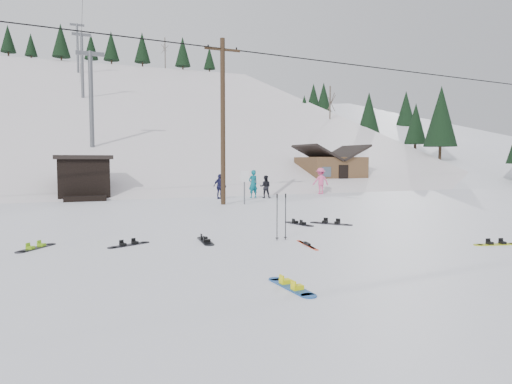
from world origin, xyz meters
name	(u,v)px	position (x,y,z in m)	size (l,w,h in m)	color
ground	(322,257)	(0.00, 0.00, 0.00)	(200.00, 200.00, 0.00)	white
ski_slope	(117,265)	(0.00, 55.00, -12.00)	(60.00, 75.00, 45.00)	white
ridge_right	(367,244)	(38.00, 50.00, -11.00)	(34.00, 85.00, 36.00)	white
treeline_right	(391,178)	(36.00, 42.00, 0.00)	(20.00, 60.00, 10.00)	black
treeline_crest	(100,172)	(0.00, 86.00, 0.00)	(50.00, 6.00, 10.00)	black
utility_pole	(223,119)	(2.00, 14.00, 4.68)	(2.00, 0.26, 9.00)	#3A2819
trail_sign	(245,181)	(3.10, 13.58, 1.27)	(0.50, 0.09, 1.85)	#595B60
lift_hut	(83,177)	(-5.00, 20.94, 1.36)	(3.40, 4.10, 2.75)	black
lift_tower_near	(91,94)	(-4.00, 30.00, 7.86)	(2.20, 0.36, 8.00)	#595B60
lift_tower_mid	(82,61)	(-4.00, 50.00, 14.36)	(2.20, 0.36, 8.00)	#595B60
lift_tower_far	(78,45)	(-4.00, 70.00, 20.86)	(2.20, 0.36, 8.00)	#595B60
cabin	(330,171)	(15.00, 24.00, 1.48)	(5.39, 4.40, 3.77)	brown
hero_snowboard	(291,286)	(-1.97, -2.18, 0.03)	(0.36, 1.55, 0.11)	#184D9E
hero_skis	(307,245)	(0.41, 1.54, 0.02)	(0.32, 1.56, 0.08)	red
ski_poles	(281,216)	(0.11, 2.62, 0.73)	(0.39, 0.10, 1.42)	black
board_scatter_a	(129,244)	(-4.31, 3.49, 0.02)	(1.24, 0.74, 0.09)	black
board_scatter_b	(205,241)	(-2.11, 3.24, 0.03)	(0.41, 1.53, 0.11)	black
board_scatter_c	(36,247)	(-6.75, 4.00, 0.03)	(0.98, 1.21, 0.10)	black
board_scatter_d	(331,223)	(3.38, 5.05, 0.03)	(1.17, 1.40, 0.12)	black
board_scatter_e	(496,244)	(5.50, -0.46, 0.03)	(1.35, 0.53, 0.10)	#BAC816
board_scatter_f	(299,224)	(2.20, 5.44, 0.03)	(0.56, 1.52, 0.11)	black
skier_teal	(253,184)	(5.19, 17.50, 0.90)	(0.66, 0.43, 1.81)	#0B5F6E
skier_dark	(265,187)	(5.84, 16.99, 0.73)	(0.71, 0.55, 1.46)	black
skier_pink	(321,181)	(10.96, 18.77, 0.94)	(1.22, 0.70, 1.89)	#E5518A
skier_navy	(220,186)	(2.92, 17.44, 0.79)	(0.92, 0.38, 1.57)	#1A1B42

